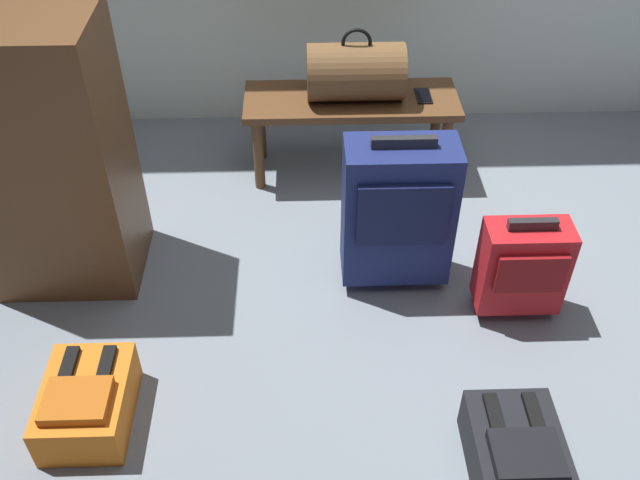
{
  "coord_description": "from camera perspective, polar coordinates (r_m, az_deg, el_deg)",
  "views": [
    {
      "loc": [
        -0.54,
        -1.86,
        2.04
      ],
      "look_at": [
        -0.48,
        0.2,
        0.25
      ],
      "focal_mm": 39.37,
      "sensor_mm": 36.0,
      "label": 1
    }
  ],
  "objects": [
    {
      "name": "ground_plane",
      "position": [
        2.81,
        9.99,
        -6.37
      ],
      "size": [
        6.6,
        6.6,
        0.0
      ],
      "primitive_type": "plane",
      "color": "slate"
    },
    {
      "name": "bench",
      "position": [
        3.36,
        2.53,
        10.56
      ],
      "size": [
        1.0,
        0.36,
        0.41
      ],
      "color": "brown",
      "rests_on": "ground"
    },
    {
      "name": "duffel_bag_brown",
      "position": [
        3.27,
        2.91,
        13.51
      ],
      "size": [
        0.44,
        0.26,
        0.34
      ],
      "color": "brown",
      "rests_on": "bench"
    },
    {
      "name": "cell_phone",
      "position": [
        3.37,
        8.4,
        11.53
      ],
      "size": [
        0.07,
        0.14,
        0.01
      ],
      "color": "black",
      "rests_on": "bench"
    },
    {
      "name": "suitcase_upright_navy",
      "position": [
        2.73,
        6.35,
        2.34
      ],
      "size": [
        0.43,
        0.24,
        0.68
      ],
      "color": "navy",
      "rests_on": "ground"
    },
    {
      "name": "suitcase_small_red",
      "position": [
        2.75,
        16.13,
        -2.07
      ],
      "size": [
        0.32,
        0.18,
        0.46
      ],
      "color": "red",
      "rests_on": "ground"
    },
    {
      "name": "backpack_orange",
      "position": [
        2.53,
        -18.4,
        -12.4
      ],
      "size": [
        0.28,
        0.38,
        0.21
      ],
      "color": "orange",
      "rests_on": "ground"
    },
    {
      "name": "backpack_dark",
      "position": [
        2.38,
        15.64,
        -16.41
      ],
      "size": [
        0.28,
        0.38,
        0.21
      ],
      "color": "black",
      "rests_on": "ground"
    },
    {
      "name": "side_cabinet",
      "position": [
        2.85,
        -21.27,
        6.28
      ],
      "size": [
        0.56,
        0.44,
        1.1
      ],
      "color": "brown",
      "rests_on": "ground"
    }
  ]
}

